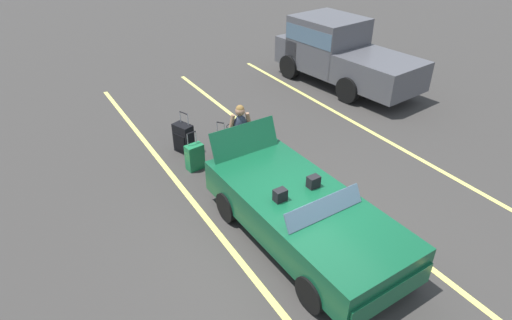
{
  "coord_description": "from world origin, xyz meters",
  "views": [
    {
      "loc": [
        4.64,
        -3.82,
        5.41
      ],
      "look_at": [
        -1.8,
        0.12,
        0.75
      ],
      "focal_mm": 29.98,
      "sensor_mm": 36.0,
      "label": 1
    }
  ],
  "objects_px": {
    "convertible_car": "(310,221)",
    "traveler_person": "(241,135)",
    "suitcase_small_carryon": "(220,146)",
    "duffel_bag": "(234,132)",
    "parked_pickup_truck_near": "(338,51)",
    "suitcase_medium_bright": "(195,157)",
    "suitcase_large_black": "(184,138)"
  },
  "relations": [
    {
      "from": "duffel_bag",
      "to": "traveler_person",
      "type": "xyz_separation_m",
      "value": [
        1.48,
        -0.62,
        0.77
      ]
    },
    {
      "from": "suitcase_small_carryon",
      "to": "parked_pickup_truck_near",
      "type": "bearing_deg",
      "value": 165.04
    },
    {
      "from": "convertible_car",
      "to": "suitcase_small_carryon",
      "type": "xyz_separation_m",
      "value": [
        -3.68,
        0.13,
        -0.34
      ]
    },
    {
      "from": "convertible_car",
      "to": "suitcase_large_black",
      "type": "xyz_separation_m",
      "value": [
        -4.32,
        -0.55,
        -0.22
      ]
    },
    {
      "from": "duffel_bag",
      "to": "traveler_person",
      "type": "bearing_deg",
      "value": -22.64
    },
    {
      "from": "traveler_person",
      "to": "suitcase_small_carryon",
      "type": "bearing_deg",
      "value": -159.15
    },
    {
      "from": "suitcase_large_black",
      "to": "parked_pickup_truck_near",
      "type": "distance_m",
      "value": 6.49
    },
    {
      "from": "suitcase_medium_bright",
      "to": "parked_pickup_truck_near",
      "type": "distance_m",
      "value": 6.85
    },
    {
      "from": "convertible_car",
      "to": "parked_pickup_truck_near",
      "type": "xyz_separation_m",
      "value": [
        -5.95,
        5.69,
        0.51
      ]
    },
    {
      "from": "suitcase_medium_bright",
      "to": "suitcase_small_carryon",
      "type": "relative_size",
      "value": 1.05
    },
    {
      "from": "convertible_car",
      "to": "traveler_person",
      "type": "height_order",
      "value": "traveler_person"
    },
    {
      "from": "suitcase_small_carryon",
      "to": "parked_pickup_truck_near",
      "type": "height_order",
      "value": "parked_pickup_truck_near"
    },
    {
      "from": "convertible_car",
      "to": "suitcase_small_carryon",
      "type": "bearing_deg",
      "value": 176.19
    },
    {
      "from": "convertible_car",
      "to": "parked_pickup_truck_near",
      "type": "bearing_deg",
      "value": 134.53
    },
    {
      "from": "convertible_car",
      "to": "traveler_person",
      "type": "relative_size",
      "value": 2.55
    },
    {
      "from": "suitcase_large_black",
      "to": "suitcase_small_carryon",
      "type": "height_order",
      "value": "suitcase_large_black"
    },
    {
      "from": "suitcase_medium_bright",
      "to": "suitcase_large_black",
      "type": "bearing_deg",
      "value": 166.4
    },
    {
      "from": "duffel_bag",
      "to": "traveler_person",
      "type": "height_order",
      "value": "traveler_person"
    },
    {
      "from": "duffel_bag",
      "to": "parked_pickup_truck_near",
      "type": "bearing_deg",
      "value": 108.73
    },
    {
      "from": "traveler_person",
      "to": "suitcase_large_black",
      "type": "bearing_deg",
      "value": -137.86
    },
    {
      "from": "suitcase_large_black",
      "to": "parked_pickup_truck_near",
      "type": "xyz_separation_m",
      "value": [
        -1.63,
        6.24,
        0.74
      ]
    },
    {
      "from": "suitcase_medium_bright",
      "to": "duffel_bag",
      "type": "relative_size",
      "value": 1.32
    },
    {
      "from": "convertible_car",
      "to": "traveler_person",
      "type": "xyz_separation_m",
      "value": [
        -2.83,
        0.22,
        0.34
      ]
    },
    {
      "from": "suitcase_medium_bright",
      "to": "suitcase_small_carryon",
      "type": "height_order",
      "value": "suitcase_medium_bright"
    },
    {
      "from": "suitcase_large_black",
      "to": "traveler_person",
      "type": "height_order",
      "value": "traveler_person"
    },
    {
      "from": "traveler_person",
      "to": "suitcase_medium_bright",
      "type": "bearing_deg",
      "value": -111.41
    },
    {
      "from": "convertible_car",
      "to": "suitcase_large_black",
      "type": "height_order",
      "value": "convertible_car"
    },
    {
      "from": "duffel_bag",
      "to": "traveler_person",
      "type": "relative_size",
      "value": 0.43
    },
    {
      "from": "convertible_car",
      "to": "suitcase_medium_bright",
      "type": "height_order",
      "value": "convertible_car"
    },
    {
      "from": "suitcase_small_carryon",
      "to": "traveler_person",
      "type": "relative_size",
      "value": 0.53
    },
    {
      "from": "suitcase_large_black",
      "to": "suitcase_medium_bright",
      "type": "relative_size",
      "value": 1.12
    },
    {
      "from": "suitcase_medium_bright",
      "to": "duffel_bag",
      "type": "height_order",
      "value": "suitcase_medium_bright"
    }
  ]
}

